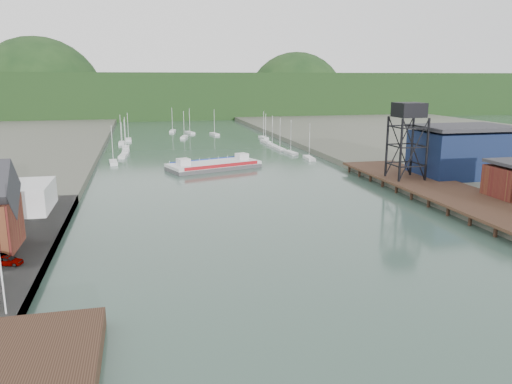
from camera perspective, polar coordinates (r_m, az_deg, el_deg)
name	(u,v)px	position (r m, az deg, el deg)	size (l,w,h in m)	color
ground	(378,342)	(48.10, 13.74, -16.31)	(600.00, 600.00, 0.00)	#314D3F
west_stage	(31,375)	(44.28, -24.31, -18.56)	(10.00, 18.00, 1.80)	black
east_pier	(448,192)	(102.16, 21.14, 0.02)	(14.00, 70.00, 2.45)	black
lift_tower	(409,115)	(110.10, 17.07, 8.44)	(6.50, 6.50, 16.00)	black
blue_shed	(462,152)	(120.75, 22.52, 4.27)	(20.50, 14.50, 11.30)	#0B1533
marina_sailboats	(199,144)	(178.22, -6.55, 5.49)	(57.71, 92.65, 0.90)	silver
distant_hills	(163,98)	(339.12, -10.54, 10.56)	(500.00, 120.00, 80.00)	black
chain_ferry	(214,165)	(130.51, -4.85, 3.09)	(25.40, 16.57, 3.40)	#4A4A4C
car_west_a	(8,260)	(66.15, -26.51, -7.00)	(1.39, 3.45, 1.18)	#999999
car_west_b	(0,259)	(66.83, -27.17, -6.86)	(1.28, 3.67, 1.21)	#999999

